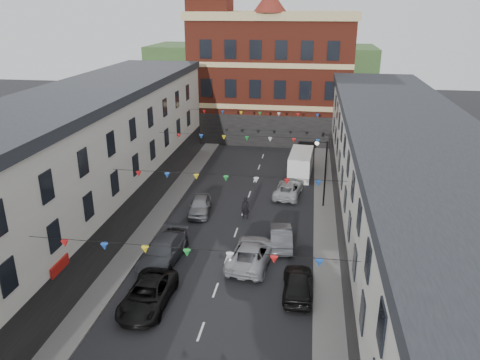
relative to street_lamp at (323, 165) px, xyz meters
The scene contains 18 objects.
ground 15.94m from the street_lamp, 115.07° to the right, with size 160.00×160.00×0.00m, color black.
pavement_left 18.43m from the street_lamp, 138.26° to the right, with size 1.80×64.00×0.15m, color #605E5B.
pavement_right 12.60m from the street_lamp, 88.33° to the right, with size 1.80×64.00×0.15m, color #605E5B.
terrace_left 22.52m from the street_lamp, 144.66° to the right, with size 8.40×56.00×10.70m.
terrace_right 14.04m from the street_lamp, 68.09° to the right, with size 8.40×56.00×9.70m.
civic_building 25.18m from the street_lamp, 105.30° to the left, with size 20.60×13.30×18.50m.
clock_tower 27.57m from the street_lamp, 123.79° to the left, with size 5.60×5.60×30.00m.
distant_hill 49.16m from the street_lamp, 102.40° to the left, with size 40.00×14.00×10.00m, color #2F5025.
street_lamp is the anchor object (origin of this frame).
car_left_c 19.32m from the street_lamp, 122.17° to the right, with size 2.45×5.32×1.48m, color black.
car_left_d 15.75m from the street_lamp, 134.36° to the right, with size 2.26×5.56×1.61m, color #3C3E44.
car_left_e 11.01m from the street_lamp, 164.39° to the right, with size 1.70×4.23×1.44m, color gray.
car_right_d 14.06m from the street_lamp, 96.25° to the right, with size 1.82×4.52×1.54m, color black.
car_right_e 8.68m from the street_lamp, 111.42° to the right, with size 1.56×4.47×1.47m, color #4B4D52.
car_right_f 4.88m from the street_lamp, 143.76° to the left, with size 2.25×4.87×1.35m, color #B3B6B8.
moving_car 11.86m from the street_lamp, 114.53° to the right, with size 2.60×5.65×1.57m, color #A9AAB0.
white_van 8.71m from the street_lamp, 103.96° to the left, with size 2.18×5.66×2.50m, color white.
pedestrian 7.61m from the street_lamp, 152.04° to the right, with size 0.68×0.45×1.87m, color black.
Camera 1 is at (5.27, -24.35, 16.60)m, focal length 35.00 mm.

